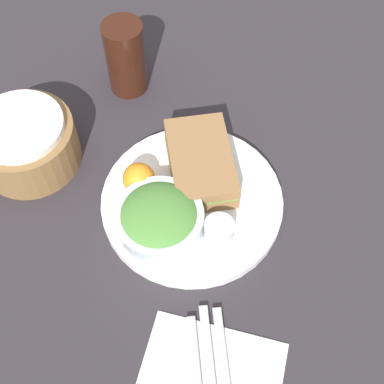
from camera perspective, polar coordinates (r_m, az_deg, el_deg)
The scene contains 12 objects.
ground_plane at distance 0.81m, azimuth 0.00°, elevation -1.42°, with size 4.00×4.00×0.00m, color #2D282D.
plate at distance 0.80m, azimuth 0.00°, elevation -1.09°, with size 0.27×0.27×0.02m, color white.
sandwich at distance 0.80m, azimuth 1.07°, elevation 3.08°, with size 0.17×0.14×0.05m.
salad_bowl at distance 0.75m, azimuth -3.51°, elevation -2.91°, with size 0.13×0.13×0.06m.
dressing_cup at distance 0.75m, azimuth 2.89°, elevation -4.13°, with size 0.04×0.04×0.03m, color #B7B7BC.
orange_wedge at distance 0.79m, azimuth -5.63°, elevation 1.57°, with size 0.05×0.05×0.05m, color orange.
drink_glass at distance 0.92m, azimuth -7.09°, elevation 14.04°, with size 0.07×0.07×0.13m, color #38190F.
bread_basket at distance 0.86m, azimuth -17.32°, elevation 5.08°, with size 0.16×0.16×0.09m.
napkin at distance 0.72m, azimuth 1.97°, elevation -19.22°, with size 0.14×0.18×0.00m, color white.
fork at distance 0.71m, azimuth 3.51°, elevation -19.00°, with size 0.18×0.01×0.01m, color #B2B2B7.
knife at distance 0.71m, azimuth 1.99°, elevation -19.15°, with size 0.19×0.01×0.01m, color #B2B2B7.
spoon at distance 0.71m, azimuth 0.46°, elevation -19.29°, with size 0.16×0.01×0.01m, color #B2B2B7.
Camera 1 is at (-0.39, -0.10, 0.70)m, focal length 50.00 mm.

